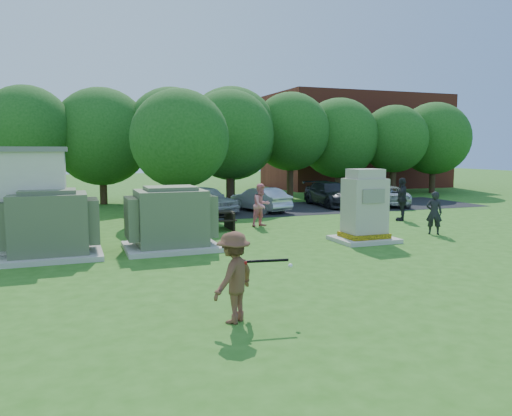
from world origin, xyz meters
name	(u,v)px	position (x,y,z in m)	size (l,w,h in m)	color
ground	(308,273)	(0.00, 0.00, 0.00)	(120.00, 120.00, 0.00)	#2D6619
brick_building	(356,141)	(18.00, 27.00, 4.00)	(15.00, 8.00, 8.00)	maroon
parking_strip	(313,208)	(7.00, 13.50, 0.01)	(20.00, 6.00, 0.01)	#232326
transformer_left	(49,226)	(-6.50, 4.50, 0.97)	(3.00, 2.40, 2.07)	beige
transformer_right	(171,220)	(-2.80, 4.50, 0.97)	(3.00, 2.40, 2.07)	beige
generator_cabinet	(365,210)	(3.92, 3.46, 1.13)	(2.12, 1.74, 2.59)	beige
picnic_table	(212,219)	(-0.50, 7.83, 0.47)	(1.76, 1.32, 0.75)	black
batter	(234,277)	(-3.03, -2.93, 0.87)	(1.12, 0.64, 1.74)	brown
person_by_generator	(434,213)	(7.27, 3.81, 0.83)	(0.61, 0.40, 1.67)	black
person_at_picnic	(261,205)	(1.75, 8.02, 0.91)	(0.89, 0.69, 1.83)	pink
person_walking_right	(402,199)	(8.45, 7.40, 0.99)	(1.16, 0.49, 1.99)	#232328
car_white	(206,199)	(0.77, 13.56, 0.70)	(1.64, 4.08, 1.39)	silver
car_silver_a	(260,199)	(3.57, 12.97, 0.63)	(1.34, 3.85, 1.27)	silver
car_dark	(331,194)	(8.37, 13.91, 0.69)	(1.94, 4.78, 1.39)	black
car_silver_b	(388,196)	(11.60, 12.92, 0.58)	(1.92, 4.15, 1.15)	silver
batting_equipment	(266,262)	(-2.40, -2.97, 1.11)	(1.19, 0.19, 0.22)	black
tree_row	(200,135)	(1.75, 18.50, 4.15)	(41.30, 13.30, 7.30)	#47301E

